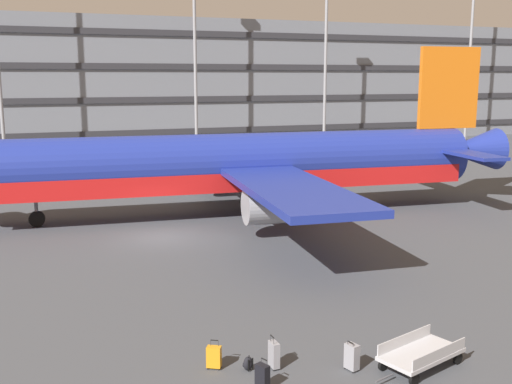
{
  "coord_description": "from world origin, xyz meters",
  "views": [
    {
      "loc": [
        -6.13,
        -31.57,
        8.47
      ],
      "look_at": [
        3.82,
        -4.39,
        3.0
      ],
      "focal_mm": 42.78,
      "sensor_mm": 36.0,
      "label": 1
    }
  ],
  "objects": [
    {
      "name": "ground_plane",
      "position": [
        0.0,
        0.0,
        0.0
      ],
      "size": [
        600.0,
        600.0,
        0.0
      ],
      "primitive_type": "plane",
      "color": "#424449"
    },
    {
      "name": "terminal_structure",
      "position": [
        0.0,
        49.49,
        7.76
      ],
      "size": [
        165.39,
        16.16,
        15.52
      ],
      "color": "slate",
      "rests_on": "ground_plane"
    },
    {
      "name": "light_mast_far_right",
      "position": [
        48.81,
        36.16,
        14.66
      ],
      "size": [
        1.8,
        0.5,
        25.83
      ],
      "color": "gray",
      "rests_on": "ground_plane"
    },
    {
      "name": "suitcase_orange",
      "position": [
        2.22,
        -16.93,
        0.43
      ],
      "size": [
        0.37,
        0.46,
        0.91
      ],
      "color": "gray",
      "rests_on": "ground_plane"
    },
    {
      "name": "light_mast_center_right",
      "position": [
        11.41,
        36.16,
        13.4
      ],
      "size": [
        1.8,
        0.5,
        23.37
      ],
      "color": "gray",
      "rests_on": "ground_plane"
    },
    {
      "name": "light_mast_right",
      "position": [
        27.6,
        36.16,
        11.04
      ],
      "size": [
        1.8,
        0.5,
        18.8
      ],
      "color": "gray",
      "rests_on": "ground_plane"
    },
    {
      "name": "airliner",
      "position": [
        5.75,
        3.75,
        3.13
      ],
      "size": [
        36.52,
        29.53,
        10.43
      ],
      "color": "navy",
      "rests_on": "ground_plane"
    },
    {
      "name": "suitcase_teal",
      "position": [
        -0.65,
        -17.09,
        0.39
      ],
      "size": [
        0.36,
        0.45,
        0.88
      ],
      "color": "black",
      "rests_on": "ground_plane"
    },
    {
      "name": "suitcase_purple",
      "position": [
        -1.54,
        -15.43,
        0.36
      ],
      "size": [
        0.49,
        0.43,
        0.86
      ],
      "color": "orange",
      "rests_on": "ground_plane"
    },
    {
      "name": "backpack_upright",
      "position": [
        -0.65,
        -15.88,
        0.2
      ],
      "size": [
        0.38,
        0.37,
        0.47
      ],
      "color": "black",
      "rests_on": "ground_plane"
    },
    {
      "name": "suitcase_navy",
      "position": [
        0.12,
        -16.03,
        0.43
      ],
      "size": [
        0.23,
        0.43,
        1.02
      ],
      "color": "gray",
      "rests_on": "ground_plane"
    },
    {
      "name": "baggage_cart",
      "position": [
        4.23,
        -17.47,
        0.43
      ],
      "size": [
        3.35,
        2.04,
        0.82
      ],
      "color": "#B7B7BC",
      "rests_on": "ground_plane"
    }
  ]
}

